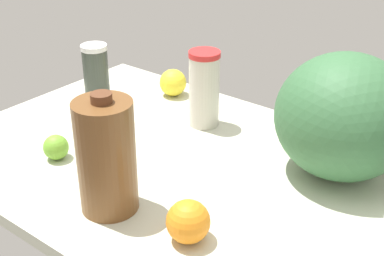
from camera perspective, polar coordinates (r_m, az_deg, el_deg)
The scene contains 8 objects.
countertop at distance 123.65cm, azimuth 0.00°, elevation -4.73°, with size 120.00×76.00×3.00cm, color beige.
shaker_bottle at distance 158.15cm, azimuth -10.23°, elevation 6.05°, with size 7.58×7.58×15.57cm.
chocolate_milk_jug at distance 104.79cm, azimuth -9.13°, elevation -3.04°, with size 11.61×11.61×25.17cm.
tumbler_cup at distance 137.49cm, azimuth 1.30°, elevation 4.21°, with size 8.10×8.10×20.19cm.
watermelon at distance 119.05cm, azimuth 15.91°, elevation 1.20°, with size 29.85×29.85×27.61cm, color #35653C.
lime_near_front at distance 128.56cm, azimuth -14.31°, elevation -2.00°, with size 5.97×5.97×5.97cm, color #6BA92F.
lemon_by_jug at distance 157.39cm, azimuth -2.05°, elevation 4.86°, with size 7.92×7.92×7.92cm, color yellow.
orange_far_back at distance 99.16cm, azimuth -0.42°, elevation -9.94°, with size 8.27×8.27×8.27cm, color orange.
Camera 1 is at (64.71, -82.26, 67.34)cm, focal length 50.00 mm.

